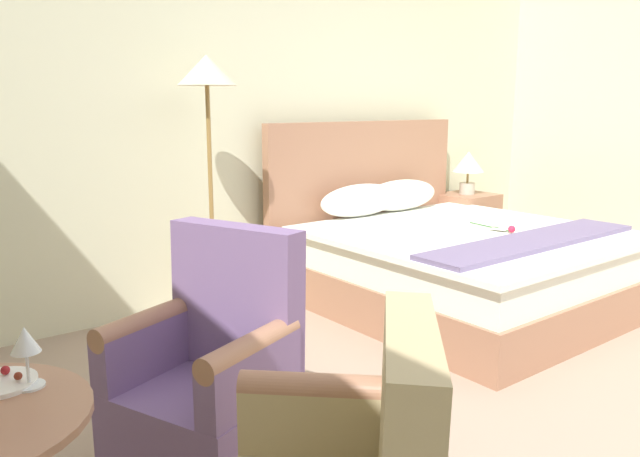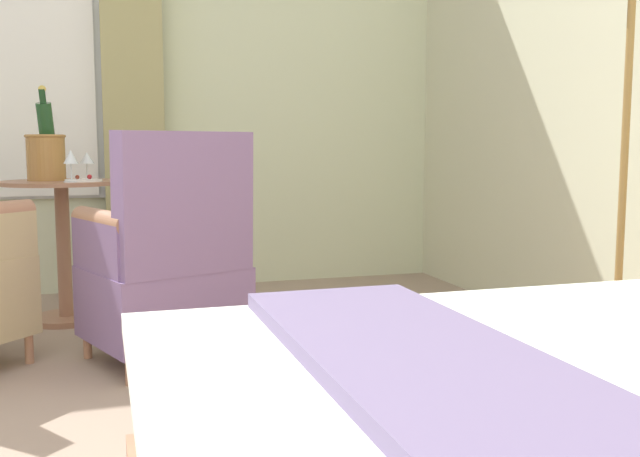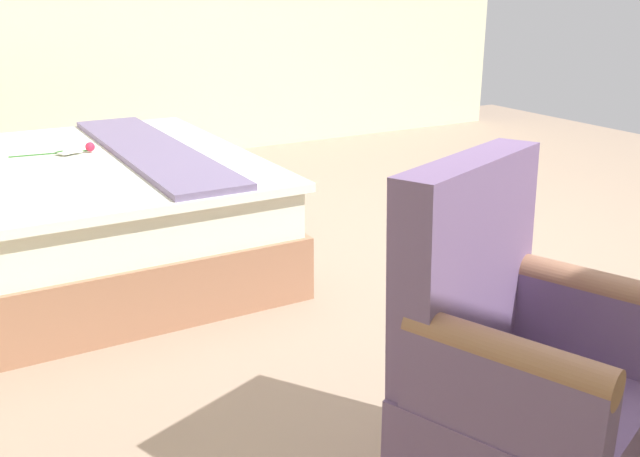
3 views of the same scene
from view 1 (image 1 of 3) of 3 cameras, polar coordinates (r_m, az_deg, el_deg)
wall_headboard_side at (r=4.67m, az=-6.18°, el=12.77°), size 6.30×0.12×3.07m
bed at (r=4.55m, az=11.93°, el=-2.75°), size 1.91×2.07×1.28m
nightstand at (r=5.88m, az=13.14°, el=0.16°), size 0.52×0.44×0.61m
bedside_lamp at (r=5.80m, az=13.40°, el=5.69°), size 0.29×0.29×0.39m
floor_lamp_brass at (r=3.97m, az=-10.25°, el=11.59°), size 0.36×0.36×1.71m
wine_glass_near_bucket at (r=1.70m, az=-25.34°, el=-9.54°), size 0.07×0.07×0.16m
armchair_by_window at (r=2.43m, az=-9.95°, el=-13.52°), size 0.71×0.74×0.97m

